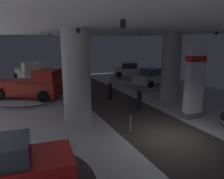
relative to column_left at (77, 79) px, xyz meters
The scene contains 17 objects.
ground 5.88m from the column_left, 41.66° to the right, with size 24.00×44.00×0.06m.
ceiling_with_spotlights 5.89m from the column_left, 41.65° to the right, with size 24.00×44.00×0.39m.
column_left is the anchor object (origin of this frame).
column_right 8.84m from the column_left, 16.81° to the left, with size 1.52×1.52×5.50m.
brand_sign_pylon 7.25m from the column_left, 11.97° to the right, with size 1.31×0.74×4.51m.
display_platform_deep_left 14.11m from the column_left, 97.04° to the left, with size 5.71×5.71×0.32m.
pickup_truck_deep_left 13.64m from the column_left, 97.00° to the left, with size 3.30×5.56×2.30m.
display_platform_deep_right 16.54m from the column_left, 50.87° to the left, with size 5.26×5.26×0.35m.
display_car_deep_right 16.42m from the column_left, 50.98° to the left, with size 4.56×3.59×1.71m.
display_car_near_left 6.38m from the column_left, 126.90° to the right, with size 4.35×2.52×1.71m.
display_platform_far_left 7.93m from the column_left, 107.31° to the left, with size 5.68×5.68×0.27m.
pickup_truck_far_left 7.41m from the column_left, 105.70° to the left, with size 5.58×4.70×2.30m.
display_platform_far_right 12.79m from the column_left, 36.64° to the left, with size 5.86×5.86×0.28m.
display_car_far_right 12.61m from the column_left, 36.69° to the left, with size 4.55×3.21×1.71m.
visitor_walking_near 6.33m from the column_left, 49.08° to the left, with size 0.32×0.32×1.59m.
visitor_walking_far 5.23m from the column_left, 13.81° to the left, with size 0.32×0.32×1.59m.
stanchion_b 3.90m from the column_left, 43.41° to the right, with size 0.28×0.28×1.01m.
Camera 1 is at (-6.92, -8.26, 4.87)m, focal length 35.19 mm.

